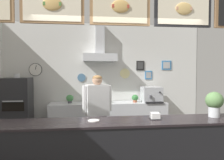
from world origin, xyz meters
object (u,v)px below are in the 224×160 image
Objects in this scene: shop_worker at (97,114)px; condiment_plate at (94,121)px; potted_rosemary at (106,98)px; basil_vase at (214,103)px; pizza_oven at (17,110)px; potted_basil at (135,98)px; potted_oregano at (91,98)px; espresso_machine at (151,95)px; napkin_holder at (155,116)px; potted_sage at (70,98)px.

condiment_plate is (-0.12, -1.22, 0.15)m from shop_worker.
potted_rosemary is 2.94m from basil_vase.
potted_basil is at bearing 2.29° from pizza_oven.
potted_oregano is 0.38m from potted_rosemary.
espresso_machine reaches higher than potted_basil.
espresso_machine is at bearing -0.92° from potted_rosemary.
condiment_plate is (-1.19, -2.60, 0.03)m from potted_basil.
napkin_holder is at bearing 1.33° from condiment_plate.
potted_sage is (1.24, 0.16, 0.23)m from pizza_oven.
shop_worker is 1.56m from potted_sage.
pizza_oven reaches higher than potted_oregano.
potted_sage is (-2.14, 0.04, -0.08)m from espresso_machine.
basil_vase is at bearing 132.55° from shop_worker.
potted_oregano is at bearing 2.69° from potted_sage.
potted_rosemary is (-0.76, 0.03, 0.01)m from potted_basil.
condiment_plate is (-0.05, -2.67, 0.03)m from potted_oregano.
potted_basil is 1.03× the size of potted_oregano.
potted_basil is 1.69m from potted_sage.
potted_sage is at bearing 178.39° from potted_basil.
basil_vase is (0.64, -2.55, 0.23)m from potted_basil.
potted_oregano is 0.91× the size of potted_sage.
basil_vase is at bearing -34.21° from pizza_oven.
basil_vase reaches higher than napkin_holder.
pizza_oven is 1.01× the size of shop_worker.
espresso_machine is 3.18× the size of condiment_plate.
basil_vase reaches higher than potted_oregano.
shop_worker is at bearing 145.77° from basil_vase.
potted_sage is at bearing 178.79° from potted_rosemary.
potted_basil is (2.93, 0.12, 0.22)m from pizza_oven.
pizza_oven is 4.29× the size of basil_vase.
napkin_holder is at bearing -79.86° from potted_rosemary.
condiment_plate is (-1.64, -2.61, -0.06)m from espresso_machine.
pizza_oven is at bearing 125.07° from condiment_plate.
potted_rosemary is 0.57× the size of basil_vase.
pizza_oven reaches higher than napkin_holder.
potted_basil is 0.77m from potted_rosemary.
potted_sage is at bearing 178.95° from espresso_machine.
potted_oregano is (1.79, 0.19, 0.22)m from pizza_oven.
potted_oregano is 0.55m from potted_sage.
pizza_oven is at bearing -177.87° from espresso_machine.
potted_oregano is at bearing 176.32° from potted_basil.
potted_sage is at bearing -79.77° from shop_worker.
potted_oregano is at bearing 177.66° from espresso_machine.
shop_worker is 8.17× the size of potted_basil.
shop_worker is at bearing -127.81° from potted_basil.
condiment_plate is at bearing -178.67° from napkin_holder.
pizza_oven is at bearing -176.17° from potted_rosemary.
shop_worker is at bearing -102.28° from potted_rosemary.
espresso_machine is at bearing 1.09° from potted_basil.
pizza_oven is at bearing 136.96° from napkin_holder.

